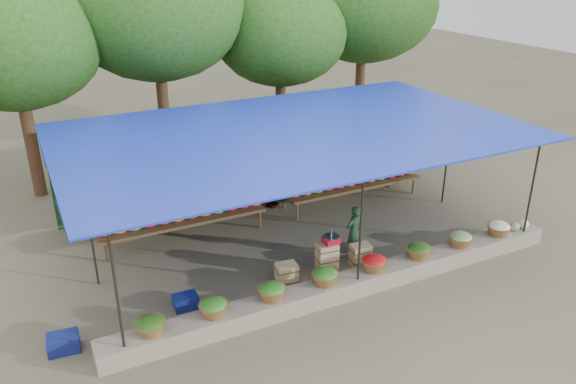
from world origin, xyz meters
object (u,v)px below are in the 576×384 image
weighing_scale (331,239)px  blue_crate_front (63,343)px  vendor_seated (354,232)px  blue_crate_back (186,302)px  crate_counter (326,262)px

weighing_scale → blue_crate_front: size_ratio=0.69×
vendor_seated → blue_crate_front: (-6.56, -0.56, -0.48)m
weighing_scale → blue_crate_back: (-3.31, 0.16, -0.71)m
weighing_scale → vendor_seated: size_ratio=0.30×
vendor_seated → blue_crate_back: 4.22m
blue_crate_front → weighing_scale: bearing=7.1°
weighing_scale → vendor_seated: 1.00m
vendor_seated → blue_crate_back: bearing=-14.1°
vendor_seated → blue_crate_back: vendor_seated is taller
vendor_seated → crate_counter: bearing=5.5°
blue_crate_back → vendor_seated: bearing=6.0°
blue_crate_back → blue_crate_front: bearing=-170.7°
blue_crate_front → blue_crate_back: size_ratio=1.12×
crate_counter → vendor_seated: size_ratio=1.86×
blue_crate_front → blue_crate_back: 2.39m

